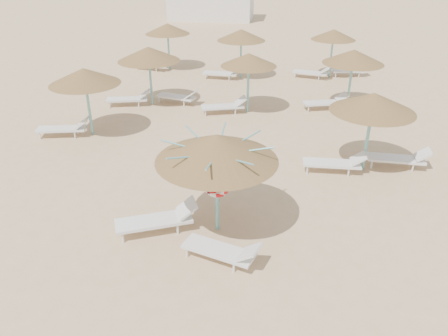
# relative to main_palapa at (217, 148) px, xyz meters

# --- Properties ---
(ground) EXTENTS (120.00, 120.00, 0.00)m
(ground) POSITION_rel_main_palapa_xyz_m (-0.50, -0.07, -2.42)
(ground) COLOR tan
(ground) RESTS_ON ground
(main_palapa) EXTENTS (3.11, 3.11, 2.79)m
(main_palapa) POSITION_rel_main_palapa_xyz_m (0.00, 0.00, 0.00)
(main_palapa) COLOR #66AFB1
(main_palapa) RESTS_ON ground
(lounger_main_a) EXTENTS (2.25, 1.50, 0.79)m
(lounger_main_a) POSITION_rel_main_palapa_xyz_m (-1.52, -0.33, -2.04)
(lounger_main_a) COLOR silver
(lounger_main_a) RESTS_ON ground
(lounger_main_b) EXTENTS (2.01, 1.12, 0.70)m
(lounger_main_b) POSITION_rel_main_palapa_xyz_m (0.37, -1.33, -2.09)
(lounger_main_b) COLOR silver
(lounger_main_b) RESTS_ON ground
(palapa_field) EXTENTS (19.69, 14.37, 2.72)m
(palapa_field) POSITION_rel_main_palapa_xyz_m (0.02, 9.92, -0.12)
(palapa_field) COLOR #66AFB1
(palapa_field) RESTS_ON ground
(service_hut) EXTENTS (8.40, 4.40, 3.25)m
(service_hut) POSITION_rel_main_palapa_xyz_m (-6.50, 34.93, -0.78)
(service_hut) COLOR silver
(service_hut) RESTS_ON ground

